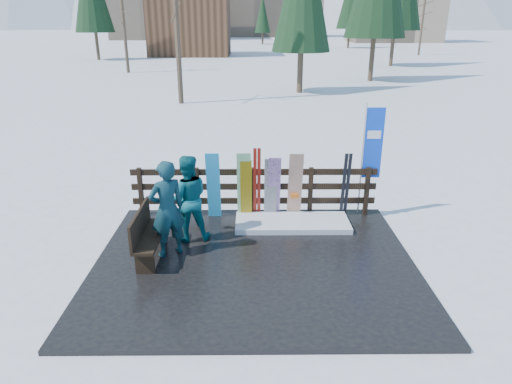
{
  "coord_description": "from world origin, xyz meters",
  "views": [
    {
      "loc": [
        -0.04,
        -7.61,
        4.35
      ],
      "look_at": [
        0.04,
        1.0,
        1.1
      ],
      "focal_mm": 32.0,
      "sensor_mm": 36.0,
      "label": 1
    }
  ],
  "objects_px": {
    "snowboard_0": "(213,186)",
    "person_back": "(187,198)",
    "snowboard_5": "(295,186)",
    "bench": "(147,233)",
    "snowboard_1": "(244,186)",
    "snowboard_2": "(246,189)",
    "snowboard_4": "(271,189)",
    "person_front": "(167,209)",
    "snowboard_3": "(274,188)",
    "rental_flag": "(371,147)"
  },
  "relations": [
    {
      "from": "snowboard_2",
      "to": "rental_flag",
      "type": "xyz_separation_m",
      "value": [
        2.79,
        0.27,
        0.89
      ]
    },
    {
      "from": "snowboard_2",
      "to": "snowboard_5",
      "type": "height_order",
      "value": "snowboard_5"
    },
    {
      "from": "snowboard_3",
      "to": "snowboard_5",
      "type": "relative_size",
      "value": 0.95
    },
    {
      "from": "snowboard_0",
      "to": "snowboard_4",
      "type": "height_order",
      "value": "snowboard_0"
    },
    {
      "from": "snowboard_3",
      "to": "person_front",
      "type": "height_order",
      "value": "person_front"
    },
    {
      "from": "snowboard_4",
      "to": "rental_flag",
      "type": "distance_m",
      "value": 2.42
    },
    {
      "from": "snowboard_0",
      "to": "snowboard_5",
      "type": "bearing_deg",
      "value": -0.0
    },
    {
      "from": "bench",
      "to": "snowboard_1",
      "type": "bearing_deg",
      "value": 44.97
    },
    {
      "from": "snowboard_0",
      "to": "person_back",
      "type": "height_order",
      "value": "person_back"
    },
    {
      "from": "snowboard_3",
      "to": "person_back",
      "type": "distance_m",
      "value": 2.08
    },
    {
      "from": "snowboard_2",
      "to": "snowboard_3",
      "type": "height_order",
      "value": "snowboard_3"
    },
    {
      "from": "rental_flag",
      "to": "snowboard_1",
      "type": "bearing_deg",
      "value": -174.56
    },
    {
      "from": "bench",
      "to": "snowboard_5",
      "type": "xyz_separation_m",
      "value": [
        2.96,
        1.81,
        0.28
      ]
    },
    {
      "from": "snowboard_1",
      "to": "bench",
      "type": "bearing_deg",
      "value": -135.03
    },
    {
      "from": "person_front",
      "to": "bench",
      "type": "bearing_deg",
      "value": -14.93
    },
    {
      "from": "bench",
      "to": "snowboard_0",
      "type": "height_order",
      "value": "snowboard_0"
    },
    {
      "from": "rental_flag",
      "to": "person_front",
      "type": "distance_m",
      "value": 4.73
    },
    {
      "from": "snowboard_1",
      "to": "snowboard_4",
      "type": "distance_m",
      "value": 0.6
    },
    {
      "from": "snowboard_1",
      "to": "snowboard_3",
      "type": "distance_m",
      "value": 0.68
    },
    {
      "from": "snowboard_5",
      "to": "snowboard_2",
      "type": "bearing_deg",
      "value": 180.0
    },
    {
      "from": "snowboard_5",
      "to": "bench",
      "type": "bearing_deg",
      "value": -148.53
    },
    {
      "from": "snowboard_1",
      "to": "snowboard_2",
      "type": "bearing_deg",
      "value": 0.0
    },
    {
      "from": "person_back",
      "to": "snowboard_0",
      "type": "bearing_deg",
      "value": -125.43
    },
    {
      "from": "snowboard_2",
      "to": "person_back",
      "type": "distance_m",
      "value": 1.57
    },
    {
      "from": "snowboard_1",
      "to": "snowboard_2",
      "type": "height_order",
      "value": "snowboard_1"
    },
    {
      "from": "snowboard_0",
      "to": "snowboard_3",
      "type": "relative_size",
      "value": 1.05
    },
    {
      "from": "person_front",
      "to": "person_back",
      "type": "xyz_separation_m",
      "value": [
        0.29,
        0.67,
        -0.05
      ]
    },
    {
      "from": "snowboard_0",
      "to": "person_front",
      "type": "distance_m",
      "value": 1.84
    },
    {
      "from": "snowboard_1",
      "to": "snowboard_5",
      "type": "relative_size",
      "value": 0.99
    },
    {
      "from": "snowboard_0",
      "to": "snowboard_2",
      "type": "xyz_separation_m",
      "value": [
        0.73,
        -0.0,
        -0.08
      ]
    },
    {
      "from": "bench",
      "to": "rental_flag",
      "type": "xyz_separation_m",
      "value": [
        4.65,
        2.08,
        1.09
      ]
    },
    {
      "from": "bench",
      "to": "person_front",
      "type": "height_order",
      "value": "person_front"
    },
    {
      "from": "snowboard_2",
      "to": "snowboard_5",
      "type": "bearing_deg",
      "value": -0.0
    },
    {
      "from": "snowboard_3",
      "to": "snowboard_4",
      "type": "xyz_separation_m",
      "value": [
        -0.08,
        0.0,
        -0.02
      ]
    },
    {
      "from": "snowboard_2",
      "to": "person_front",
      "type": "height_order",
      "value": "person_front"
    },
    {
      "from": "snowboard_5",
      "to": "rental_flag",
      "type": "relative_size",
      "value": 0.63
    },
    {
      "from": "snowboard_4",
      "to": "person_front",
      "type": "distance_m",
      "value": 2.63
    },
    {
      "from": "bench",
      "to": "snowboard_0",
      "type": "xyz_separation_m",
      "value": [
        1.13,
        1.81,
        0.28
      ]
    },
    {
      "from": "rental_flag",
      "to": "person_back",
      "type": "bearing_deg",
      "value": -161.96
    },
    {
      "from": "snowboard_1",
      "to": "snowboard_5",
      "type": "bearing_deg",
      "value": 0.0
    },
    {
      "from": "snowboard_3",
      "to": "snowboard_5",
      "type": "bearing_deg",
      "value": 0.0
    },
    {
      "from": "snowboard_5",
      "to": "person_front",
      "type": "height_order",
      "value": "person_front"
    },
    {
      "from": "snowboard_4",
      "to": "person_front",
      "type": "height_order",
      "value": "person_front"
    },
    {
      "from": "snowboard_2",
      "to": "bench",
      "type": "bearing_deg",
      "value": -135.76
    },
    {
      "from": "snowboard_4",
      "to": "snowboard_2",
      "type": "bearing_deg",
      "value": -180.0
    },
    {
      "from": "snowboard_2",
      "to": "snowboard_3",
      "type": "distance_m",
      "value": 0.63
    },
    {
      "from": "person_front",
      "to": "person_back",
      "type": "relative_size",
      "value": 1.05
    },
    {
      "from": "snowboard_5",
      "to": "rental_flag",
      "type": "distance_m",
      "value": 1.89
    },
    {
      "from": "snowboard_0",
      "to": "snowboard_5",
      "type": "xyz_separation_m",
      "value": [
        1.83,
        -0.0,
        -0.0
      ]
    },
    {
      "from": "snowboard_1",
      "to": "person_front",
      "type": "bearing_deg",
      "value": -130.01
    }
  ]
}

